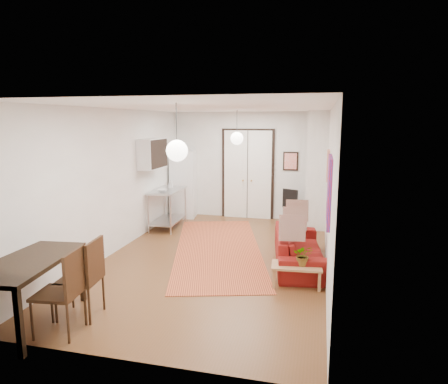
% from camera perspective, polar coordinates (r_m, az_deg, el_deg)
% --- Properties ---
extents(floor, '(7.00, 7.00, 0.00)m').
position_cam_1_polar(floor, '(7.92, -1.28, -9.46)').
color(floor, brown).
rests_on(floor, ground).
extents(ceiling, '(4.20, 7.00, 0.02)m').
position_cam_1_polar(ceiling, '(7.47, -1.37, 12.00)').
color(ceiling, white).
rests_on(ceiling, wall_back).
extents(wall_back, '(4.20, 0.02, 2.90)m').
position_cam_1_polar(wall_back, '(10.95, 3.45, 3.79)').
color(wall_back, white).
rests_on(wall_back, floor).
extents(wall_front, '(4.20, 0.02, 2.90)m').
position_cam_1_polar(wall_front, '(4.36, -13.44, -6.24)').
color(wall_front, white).
rests_on(wall_front, floor).
extents(wall_left, '(0.02, 7.00, 2.90)m').
position_cam_1_polar(wall_left, '(8.35, -15.38, 1.46)').
color(wall_left, white).
rests_on(wall_left, floor).
extents(wall_right, '(0.02, 7.00, 2.90)m').
position_cam_1_polar(wall_right, '(7.31, 14.79, 0.29)').
color(wall_right, white).
rests_on(wall_right, floor).
extents(double_doors, '(1.44, 0.06, 2.50)m').
position_cam_1_polar(double_doors, '(10.93, 3.40, 2.47)').
color(double_doors, white).
rests_on(double_doors, wall_back).
extents(stub_partition, '(0.50, 0.10, 2.90)m').
position_cam_1_polar(stub_partition, '(9.83, 13.12, 2.82)').
color(stub_partition, white).
rests_on(stub_partition, floor).
extents(wall_cabinet, '(0.35, 1.00, 0.70)m').
position_cam_1_polar(wall_cabinet, '(9.55, -10.19, 5.44)').
color(wall_cabinet, white).
rests_on(wall_cabinet, wall_left).
extents(painting_popart, '(0.05, 1.00, 1.00)m').
position_cam_1_polar(painting_popart, '(6.04, 14.81, 0.20)').
color(painting_popart, red).
rests_on(painting_popart, wall_right).
extents(painting_abstract, '(0.05, 0.50, 0.60)m').
position_cam_1_polar(painting_abstract, '(8.05, 14.64, 3.70)').
color(painting_abstract, beige).
rests_on(painting_abstract, wall_right).
extents(poster_back, '(0.40, 0.03, 0.50)m').
position_cam_1_polar(poster_back, '(10.76, 9.49, 4.37)').
color(poster_back, red).
rests_on(poster_back, wall_back).
extents(print_left, '(0.03, 0.44, 0.54)m').
position_cam_1_polar(print_left, '(10.07, -9.83, 5.97)').
color(print_left, olive).
rests_on(print_left, wall_left).
extents(pendant_back, '(0.30, 0.30, 0.80)m').
position_cam_1_polar(pendant_back, '(9.42, 1.85, 7.67)').
color(pendant_back, white).
rests_on(pendant_back, ceiling).
extents(pendant_front, '(0.30, 0.30, 0.80)m').
position_cam_1_polar(pendant_front, '(5.57, -6.73, 5.89)').
color(pendant_front, white).
rests_on(pendant_front, ceiling).
extents(kilim_rug, '(2.90, 4.88, 0.01)m').
position_cam_1_polar(kilim_rug, '(8.47, -0.85, -8.09)').
color(kilim_rug, '#C55C31').
rests_on(kilim_rug, floor).
extents(sofa, '(1.14, 2.26, 0.63)m').
position_cam_1_polar(sofa, '(7.64, 10.70, -7.88)').
color(sofa, maroon).
rests_on(sofa, floor).
extents(coffee_table, '(0.83, 0.51, 0.36)m').
position_cam_1_polar(coffee_table, '(6.69, 10.31, -10.60)').
color(coffee_table, '#A7764F').
rests_on(coffee_table, floor).
extents(potted_plant, '(0.30, 0.33, 0.35)m').
position_cam_1_polar(potted_plant, '(6.61, 11.25, -8.85)').
color(potted_plant, '#30672E').
rests_on(potted_plant, coffee_table).
extents(kitchen_counter, '(0.68, 1.29, 0.97)m').
position_cam_1_polar(kitchen_counter, '(10.07, -8.07, -1.52)').
color(kitchen_counter, '#B2B5B7').
rests_on(kitchen_counter, floor).
extents(bowl, '(0.24, 0.24, 0.06)m').
position_cam_1_polar(bowl, '(9.73, -8.78, 0.23)').
color(bowl, beige).
rests_on(bowl, kitchen_counter).
extents(soap_bottle, '(0.10, 0.09, 0.20)m').
position_cam_1_polar(soap_bottle, '(10.22, -7.62, 1.15)').
color(soap_bottle, teal).
rests_on(soap_bottle, kitchen_counter).
extents(fridge, '(0.74, 0.74, 1.85)m').
position_cam_1_polar(fridge, '(11.13, -5.80, 1.15)').
color(fridge, white).
rests_on(fridge, floor).
extents(dining_table, '(1.09, 1.70, 0.89)m').
position_cam_1_polar(dining_table, '(5.87, -26.66, -9.55)').
color(dining_table, black).
rests_on(dining_table, floor).
extents(dining_chair_near, '(0.58, 0.78, 1.10)m').
position_cam_1_polar(dining_chair_near, '(5.94, -19.43, -10.32)').
color(dining_chair_near, '#352111').
rests_on(dining_chair_near, floor).
extents(dining_chair_far, '(0.58, 0.78, 1.10)m').
position_cam_1_polar(dining_chair_far, '(5.59, -22.02, -11.79)').
color(dining_chair_far, '#352111').
rests_on(dining_chair_far, floor).
extents(black_side_chair, '(0.56, 0.58, 0.93)m').
position_cam_1_polar(black_side_chair, '(10.68, 9.95, -1.44)').
color(black_side_chair, black).
rests_on(black_side_chair, floor).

